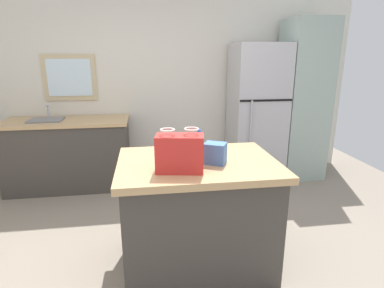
% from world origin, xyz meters
% --- Properties ---
extents(ground, '(6.58, 6.58, 0.00)m').
position_xyz_m(ground, '(0.00, 0.00, 0.00)').
color(ground, gray).
extents(back_wall, '(5.48, 0.13, 2.75)m').
position_xyz_m(back_wall, '(-0.02, 2.31, 1.38)').
color(back_wall, silver).
rests_on(back_wall, ground).
extents(kitchen_island, '(1.22, 0.89, 0.91)m').
position_xyz_m(kitchen_island, '(0.16, 0.09, 0.46)').
color(kitchen_island, '#423D38').
rests_on(kitchen_island, ground).
extents(refrigerator, '(0.70, 0.68, 1.85)m').
position_xyz_m(refrigerator, '(1.29, 1.91, 0.93)').
color(refrigerator, '#B7B7BC').
rests_on(refrigerator, ground).
extents(tall_cabinet, '(0.58, 0.61, 2.17)m').
position_xyz_m(tall_cabinet, '(1.95, 1.91, 1.08)').
color(tall_cabinet, '#9EB2A8').
rests_on(tall_cabinet, ground).
extents(sink_counter, '(1.57, 0.66, 1.09)m').
position_xyz_m(sink_counter, '(-1.24, 1.92, 0.46)').
color(sink_counter, '#423D38').
rests_on(sink_counter, ground).
extents(shopping_bag, '(0.35, 0.22, 0.31)m').
position_xyz_m(shopping_bag, '(0.00, -0.11, 1.05)').
color(shopping_bag, red).
rests_on(shopping_bag, kitchen_island).
extents(small_box, '(0.19, 0.18, 0.16)m').
position_xyz_m(small_box, '(0.28, 0.01, 0.99)').
color(small_box, '#4775B7').
rests_on(small_box, kitchen_island).
extents(bottle, '(0.07, 0.07, 0.23)m').
position_xyz_m(bottle, '(0.18, 0.15, 1.02)').
color(bottle, white).
rests_on(bottle, kitchen_island).
extents(ear_defenders, '(0.21, 0.21, 0.06)m').
position_xyz_m(ear_defenders, '(-0.03, 0.37, 0.94)').
color(ear_defenders, black).
rests_on(ear_defenders, kitchen_island).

